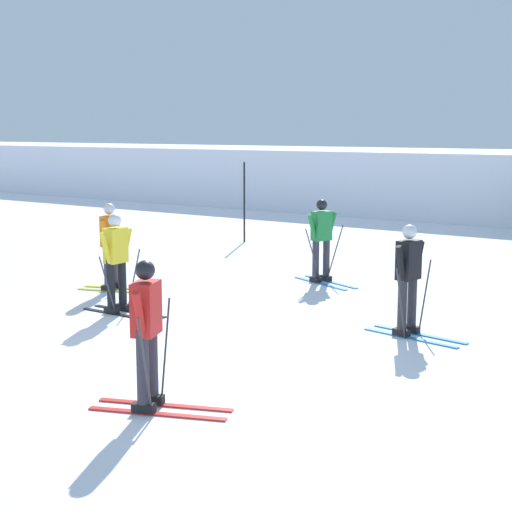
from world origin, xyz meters
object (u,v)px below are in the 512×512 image
(skier_red, at_px, (147,331))
(skier_black, at_px, (409,277))
(skier_yellow, at_px, (116,260))
(skier_green, at_px, (322,238))
(skier_orange, at_px, (111,244))
(trail_marker_pole, at_px, (244,202))

(skier_red, distance_m, skier_black, 4.72)
(skier_yellow, relative_size, skier_green, 1.00)
(skier_red, bearing_deg, skier_green, 104.70)
(skier_orange, height_order, skier_yellow, same)
(trail_marker_pole, bearing_deg, skier_black, -40.80)
(skier_yellow, xyz_separation_m, trail_marker_pole, (-2.94, 8.02, 0.19))
(skier_orange, bearing_deg, trail_marker_pole, 102.78)
(skier_orange, relative_size, trail_marker_pole, 0.77)
(skier_yellow, bearing_deg, trail_marker_pole, 110.13)
(skier_red, height_order, skier_green, same)
(trail_marker_pole, bearing_deg, skier_yellow, -69.87)
(skier_red, height_order, trail_marker_pole, trail_marker_pole)
(skier_orange, height_order, skier_red, same)
(skier_green, height_order, skier_black, same)
(skier_yellow, height_order, skier_green, same)
(skier_yellow, distance_m, trail_marker_pole, 8.55)
(skier_red, relative_size, skier_green, 1.00)
(skier_orange, xyz_separation_m, trail_marker_pole, (-1.53, 6.73, 0.19))
(skier_orange, relative_size, skier_green, 1.00)
(skier_yellow, distance_m, skier_black, 4.92)
(skier_green, bearing_deg, trail_marker_pole, 140.53)
(skier_black, xyz_separation_m, trail_marker_pole, (-7.65, 6.61, 0.19))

